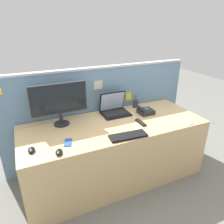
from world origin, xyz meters
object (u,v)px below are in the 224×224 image
cell_phone_blue_case (68,142)px  pen_cup (136,104)px  desktop_monitor (59,101)px  computer_mouse_left_hand (31,150)px  desk_phone (145,111)px  cell_phone_silver_slab (187,122)px  computer_mouse_right_hand (59,152)px  keyboard_main (128,136)px  tv_remote (141,122)px  laptop (114,108)px

cell_phone_blue_case → pen_cup: bearing=44.7°
desktop_monitor → computer_mouse_left_hand: desktop_monitor is taller
desk_phone → cell_phone_silver_slab: desk_phone is taller
computer_mouse_right_hand → cell_phone_blue_case: (0.11, 0.14, -0.01)m
keyboard_main → cell_phone_silver_slab: bearing=5.4°
cell_phone_blue_case → computer_mouse_right_hand: bearing=-109.8°
pen_cup → cell_phone_silver_slab: pen_cup is taller
desk_phone → tv_remote: 0.28m
pen_cup → cell_phone_blue_case: pen_cup is taller
laptop → pen_cup: bearing=10.4°
computer_mouse_left_hand → tv_remote: (1.15, 0.08, -0.01)m
desk_phone → cell_phone_silver_slab: 0.50m
desktop_monitor → cell_phone_silver_slab: bearing=-22.4°
desktop_monitor → keyboard_main: size_ratio=1.58×
desktop_monitor → tv_remote: bearing=-23.1°
laptop → cell_phone_silver_slab: bearing=-41.0°
laptop → computer_mouse_right_hand: size_ratio=3.24×
desktop_monitor → cell_phone_blue_case: desktop_monitor is taller
computer_mouse_right_hand → pen_cup: bearing=44.1°
tv_remote → laptop: bearing=112.6°
cell_phone_blue_case → keyboard_main: bearing=5.0°
keyboard_main → cell_phone_blue_case: bearing=171.2°
cell_phone_silver_slab → keyboard_main: bearing=-171.9°
laptop → computer_mouse_left_hand: 1.09m
laptop → cell_phone_blue_case: (-0.67, -0.44, -0.06)m
laptop → cell_phone_blue_case: bearing=-147.0°
desk_phone → cell_phone_blue_case: size_ratio=1.33×
desk_phone → cell_phone_silver_slab: bearing=-52.4°
computer_mouse_left_hand → computer_mouse_right_hand: bearing=-26.7°
desk_phone → computer_mouse_left_hand: desk_phone is taller
desk_phone → computer_mouse_left_hand: (-1.34, -0.28, -0.01)m
computer_mouse_left_hand → cell_phone_blue_case: bearing=6.8°
laptop → cell_phone_blue_case: laptop is taller
pen_cup → tv_remote: size_ratio=1.05×
computer_mouse_left_hand → keyboard_main: bearing=-2.9°
desktop_monitor → keyboard_main: (0.54, -0.54, -0.26)m
tv_remote → cell_phone_blue_case: bearing=-175.2°
computer_mouse_left_hand → cell_phone_silver_slab: computer_mouse_left_hand is taller
pen_cup → tv_remote: (-0.18, -0.43, -0.04)m
laptop → computer_mouse_right_hand: 0.98m
desk_phone → laptop: bearing=153.9°
keyboard_main → tv_remote: size_ratio=2.21×
pen_cup → desktop_monitor: bearing=-174.7°
cell_phone_blue_case → tv_remote: 0.83m
tv_remote → computer_mouse_left_hand: bearing=-176.0°
laptop → computer_mouse_right_hand: laptop is taller
laptop → computer_mouse_left_hand: size_ratio=3.24×
keyboard_main → computer_mouse_right_hand: (-0.67, -0.01, 0.01)m
computer_mouse_right_hand → cell_phone_silver_slab: size_ratio=0.70×
desktop_monitor → pen_cup: size_ratio=3.33×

